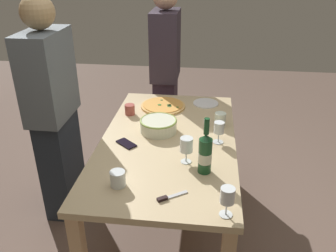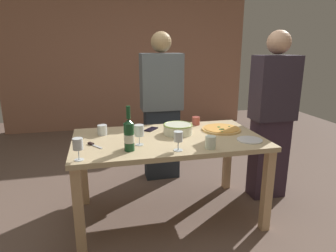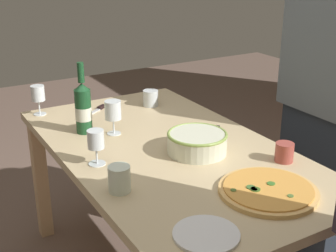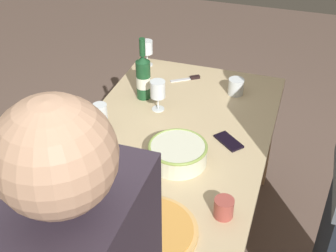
# 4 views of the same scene
# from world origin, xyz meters

# --- Properties ---
(ground_plane) EXTENTS (8.00, 8.00, 0.00)m
(ground_plane) POSITION_xyz_m (0.00, 0.00, 0.00)
(ground_plane) COLOR brown
(dining_table) EXTENTS (1.60, 0.90, 0.75)m
(dining_table) POSITION_xyz_m (0.00, 0.00, 0.66)
(dining_table) COLOR #CBB285
(dining_table) RESTS_ON ground
(pizza) EXTENTS (0.36, 0.36, 0.03)m
(pizza) POSITION_xyz_m (0.53, 0.10, 0.76)
(pizza) COLOR #E4B266
(pizza) RESTS_ON dining_table
(serving_bowl) EXTENTS (0.26, 0.26, 0.09)m
(serving_bowl) POSITION_xyz_m (0.11, 0.08, 0.80)
(serving_bowl) COLOR silver
(serving_bowl) RESTS_ON dining_table
(wine_bottle) EXTENTS (0.08, 0.08, 0.34)m
(wine_bottle) POSITION_xyz_m (-0.36, -0.25, 0.88)
(wine_bottle) COLOR #1B4B27
(wine_bottle) RESTS_ON dining_table
(wine_glass_near_pizza) EXTENTS (0.08, 0.08, 0.16)m
(wine_glass_near_pizza) POSITION_xyz_m (-0.27, -0.14, 0.86)
(wine_glass_near_pizza) COLOR white
(wine_glass_near_pizza) RESTS_ON dining_table
(wine_glass_by_bottle) EXTENTS (0.07, 0.07, 0.15)m
(wine_glass_by_bottle) POSITION_xyz_m (-0.00, -0.34, 0.85)
(wine_glass_by_bottle) COLOR white
(wine_glass_by_bottle) RESTS_ON dining_table
(wine_glass_far_left) EXTENTS (0.07, 0.07, 0.16)m
(wine_glass_far_left) POSITION_xyz_m (-0.71, -0.37, 0.86)
(wine_glass_far_left) COLOR white
(wine_glass_far_left) RESTS_ON dining_table
(cup_amber) EXTENTS (0.08, 0.08, 0.10)m
(cup_amber) POSITION_xyz_m (0.25, -0.35, 0.80)
(cup_amber) COLOR white
(cup_amber) RESTS_ON dining_table
(cup_ceramic) EXTENTS (0.08, 0.08, 0.09)m
(cup_ceramic) POSITION_xyz_m (-0.55, 0.21, 0.79)
(cup_ceramic) COLOR white
(cup_ceramic) RESTS_ON dining_table
(cup_spare) EXTENTS (0.08, 0.08, 0.08)m
(cup_spare) POSITION_xyz_m (0.36, 0.34, 0.79)
(cup_spare) COLOR #A8483F
(cup_spare) RESTS_ON dining_table
(side_plate) EXTENTS (0.21, 0.21, 0.01)m
(side_plate) POSITION_xyz_m (0.64, -0.24, 0.76)
(side_plate) COLOR white
(side_plate) RESTS_ON dining_table
(cell_phone) EXTENTS (0.15, 0.16, 0.01)m
(cell_phone) POSITION_xyz_m (-0.10, 0.26, 0.76)
(cell_phone) COLOR black
(cell_phone) RESTS_ON dining_table
(pizza_knife) EXTENTS (0.12, 0.16, 0.02)m
(pizza_knife) POSITION_xyz_m (-0.62, -0.08, 0.76)
(pizza_knife) COLOR silver
(pizza_knife) RESTS_ON dining_table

